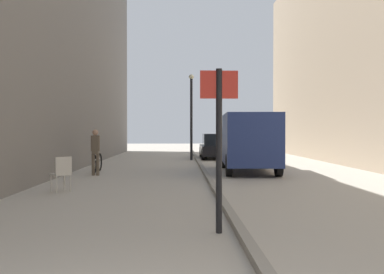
% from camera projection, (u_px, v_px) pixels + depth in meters
% --- Properties ---
extents(ground_plane, '(80.00, 80.00, 0.00)m').
position_uv_depth(ground_plane, '(161.00, 179.00, 14.33)').
color(ground_plane, '#A8A093').
extents(kerb_strip, '(0.16, 40.00, 0.12)m').
position_uv_depth(kerb_strip, '(208.00, 177.00, 14.38)').
color(kerb_strip, gray).
rests_on(kerb_strip, ground_plane).
extents(pedestrian_main_foreground, '(0.33, 0.22, 1.67)m').
position_uv_depth(pedestrian_main_foreground, '(95.00, 149.00, 15.45)').
color(pedestrian_main_foreground, brown).
rests_on(pedestrian_main_foreground, ground_plane).
extents(delivery_van, '(2.21, 5.06, 2.26)m').
position_uv_depth(delivery_van, '(249.00, 141.00, 16.72)').
color(delivery_van, navy).
rests_on(delivery_van, ground_plane).
extents(parked_car, '(1.88, 4.22, 1.45)m').
position_uv_depth(parked_car, '(216.00, 146.00, 25.11)').
color(parked_car, black).
rests_on(parked_car, ground_plane).
extents(street_sign_post, '(0.60, 0.10, 2.60)m').
position_uv_depth(street_sign_post, '(219.00, 136.00, 6.73)').
color(street_sign_post, black).
rests_on(street_sign_post, ground_plane).
extents(lamp_post, '(0.28, 0.28, 4.76)m').
position_uv_depth(lamp_post, '(191.00, 111.00, 23.63)').
color(lamp_post, black).
rests_on(lamp_post, ground_plane).
extents(bicycle_leaning, '(0.10, 1.77, 0.98)m').
position_uv_depth(bicycle_leaning, '(97.00, 162.00, 16.68)').
color(bicycle_leaning, black).
rests_on(bicycle_leaning, ground_plane).
extents(cafe_chair_near_window, '(0.62, 0.62, 0.94)m').
position_uv_depth(cafe_chair_near_window, '(62.00, 172.00, 11.23)').
color(cafe_chair_near_window, '#B7B2A8').
rests_on(cafe_chair_near_window, ground_plane).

